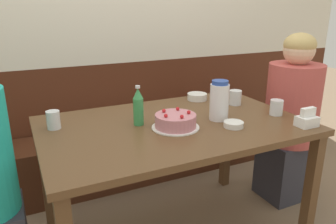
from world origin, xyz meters
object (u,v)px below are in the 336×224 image
object	(u,v)px
bowl_rice_small	(197,97)
glass_water_tall	(235,98)
soju_bottle	(138,106)
bench_seat	(128,155)
water_pitcher	(219,101)
napkin_holder	(307,120)
bowl_soup_white	(234,124)
glass_tumbler_short	(53,120)
birthday_cake	(176,121)
glass_shot_small	(276,107)
person_pale_blue_shirt	(291,120)

from	to	relation	value
bowl_rice_small	glass_water_tall	distance (m)	0.27
soju_bottle	glass_water_tall	bearing A→B (deg)	6.86
glass_water_tall	bench_seat	bearing A→B (deg)	127.32
bench_seat	water_pitcher	bearing A→B (deg)	-73.75
napkin_holder	bowl_soup_white	size ratio (longest dim) A/B	1.03
soju_bottle	bowl_soup_white	world-z (taller)	soju_bottle
napkin_holder	glass_water_tall	xyz separation A→B (m)	(-0.10, 0.50, 0.01)
bowl_rice_small	glass_water_tall	xyz separation A→B (m)	(0.17, -0.21, 0.03)
water_pitcher	glass_tumbler_short	size ratio (longest dim) A/B	2.34
bowl_soup_white	glass_tumbler_short	world-z (taller)	glass_tumbler_short
bench_seat	birthday_cake	bearing A→B (deg)	-91.57
bowl_soup_white	glass_shot_small	distance (m)	0.36
bench_seat	soju_bottle	distance (m)	1.03
water_pitcher	glass_water_tall	size ratio (longest dim) A/B	2.38
water_pitcher	soju_bottle	world-z (taller)	water_pitcher
water_pitcher	soju_bottle	bearing A→B (deg)	165.44
glass_tumbler_short	person_pale_blue_shirt	xyz separation A→B (m)	(1.59, -0.11, -0.21)
birthday_cake	bowl_rice_small	world-z (taller)	birthday_cake
glass_shot_small	bench_seat	bearing A→B (deg)	122.52
bowl_rice_small	birthday_cake	bearing A→B (deg)	-132.07
bench_seat	napkin_holder	bearing A→B (deg)	-62.27
water_pitcher	person_pale_blue_shirt	xyz separation A→B (m)	(0.72, 0.14, -0.27)
bowl_soup_white	glass_tumbler_short	bearing A→B (deg)	155.88
napkin_holder	water_pitcher	bearing A→B (deg)	140.62
napkin_holder	bowl_rice_small	distance (m)	0.76
glass_water_tall	bowl_soup_white	bearing A→B (deg)	-127.68
glass_tumbler_short	soju_bottle	bearing A→B (deg)	-17.69
soju_bottle	bowl_soup_white	xyz separation A→B (m)	(0.45, -0.25, -0.09)
water_pitcher	glass_shot_small	xyz separation A→B (m)	(0.36, -0.08, -0.07)
birthday_cake	glass_shot_small	size ratio (longest dim) A/B	2.81
water_pitcher	glass_shot_small	distance (m)	0.37
bowl_soup_white	soju_bottle	bearing A→B (deg)	150.27
glass_shot_small	glass_water_tall	bearing A→B (deg)	108.23
bowl_rice_small	glass_tumbler_short	size ratio (longest dim) A/B	1.39
soju_bottle	bowl_rice_small	size ratio (longest dim) A/B	1.63
bowl_soup_white	birthday_cake	bearing A→B (deg)	156.51
glass_water_tall	soju_bottle	bearing A→B (deg)	-173.14
bowl_rice_small	glass_water_tall	size ratio (longest dim) A/B	1.41
birthday_cake	soju_bottle	world-z (taller)	soju_bottle
bowl_rice_small	glass_shot_small	xyz separation A→B (m)	(0.26, -0.49, 0.02)
bowl_soup_white	napkin_holder	bearing A→B (deg)	-23.85
glass_shot_small	birthday_cake	bearing A→B (deg)	174.40
bench_seat	bowl_soup_white	bearing A→B (deg)	-75.72
birthday_cake	glass_shot_small	distance (m)	0.64
soju_bottle	person_pale_blue_shirt	size ratio (longest dim) A/B	0.18
glass_water_tall	glass_tumbler_short	xyz separation A→B (m)	(-1.14, 0.05, 0.00)
birthday_cake	napkin_holder	bearing A→B (deg)	-23.69
birthday_cake	water_pitcher	world-z (taller)	water_pitcher
birthday_cake	bowl_soup_white	distance (m)	0.31
glass_tumbler_short	birthday_cake	bearing A→B (deg)	-24.43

